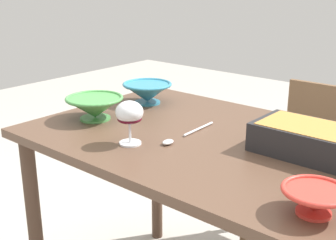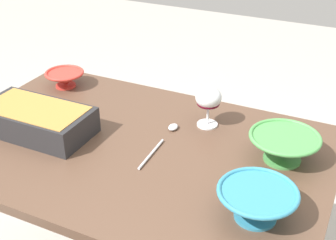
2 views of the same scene
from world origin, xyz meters
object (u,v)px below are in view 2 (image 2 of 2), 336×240
serving_bowl (257,202)px  serving_spoon (165,136)px  small_bowl (284,146)px  wine_glass (208,100)px  dining_table (134,170)px  mixing_bowl (65,78)px  casserole_dish (36,119)px

serving_bowl → serving_spoon: bearing=146.7°
serving_bowl → small_bowl: bearing=90.0°
wine_glass → serving_bowl: bearing=-53.8°
dining_table → serving_bowl: bearing=-20.3°
dining_table → small_bowl: 0.48m
dining_table → serving_spoon: (0.08, 0.08, 0.11)m
wine_glass → small_bowl: (0.28, -0.10, -0.05)m
mixing_bowl → serving_bowl: (0.90, -0.42, 0.01)m
casserole_dish → mixing_bowl: 0.35m
small_bowl → mixing_bowl: bearing=171.2°
wine_glass → dining_table: bearing=-127.7°
wine_glass → small_bowl: wine_glass is taller
mixing_bowl → serving_spoon: (0.53, -0.18, -0.03)m
dining_table → serving_spoon: size_ratio=4.42×
wine_glass → casserole_dish: wine_glass is taller
casserole_dish → mixing_bowl: size_ratio=2.40×
wine_glass → serving_bowl: 0.47m
wine_glass → serving_bowl: wine_glass is taller
wine_glass → casserole_dish: (-0.49, -0.28, -0.05)m
mixing_bowl → casserole_dish: bearing=-68.3°
wine_glass → serving_spoon: (-0.09, -0.14, -0.09)m
dining_table → wine_glass: wine_glass is taller
dining_table → mixing_bowl: (-0.45, 0.26, 0.14)m
wine_glass → serving_spoon: bearing=-123.4°
mixing_bowl → serving_spoon: mixing_bowl is taller
mixing_bowl → serving_bowl: 0.99m
dining_table → casserole_dish: casserole_dish is taller
serving_bowl → wine_glass: bearing=126.2°
small_bowl → dining_table: bearing=-164.9°
serving_bowl → serving_spoon: 0.44m
dining_table → wine_glass: size_ratio=8.73×
mixing_bowl → small_bowl: small_bowl is taller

